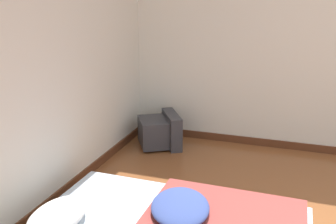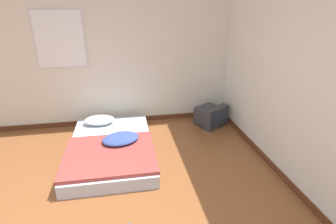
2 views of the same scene
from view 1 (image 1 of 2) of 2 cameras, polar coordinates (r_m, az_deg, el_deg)
The scene contains 1 object.
crt_tv at distance 4.45m, azimuth -1.11°, elevation -2.89°, with size 0.64×0.63×0.39m.
Camera 1 is at (-1.89, 1.01, 1.70)m, focal length 40.00 mm.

